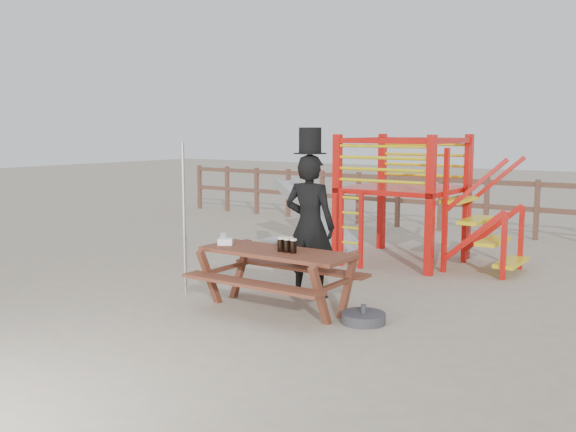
# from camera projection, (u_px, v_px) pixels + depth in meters

# --- Properties ---
(ground) EXTENTS (60.00, 60.00, 0.00)m
(ground) POSITION_uv_depth(u_px,v_px,m) (262.00, 307.00, 7.92)
(ground) COLOR tan
(ground) RESTS_ON ground
(back_fence) EXTENTS (15.09, 0.09, 1.20)m
(back_fence) POSITION_uv_depth(u_px,v_px,m) (463.00, 198.00, 13.51)
(back_fence) COLOR brown
(back_fence) RESTS_ON ground
(playground_fort) EXTENTS (4.71, 1.84, 2.10)m
(playground_fort) POSITION_uv_depth(u_px,v_px,m) (399.00, 197.00, 10.62)
(playground_fort) COLOR red
(playground_fort) RESTS_ON ground
(picnic_table) EXTENTS (1.90, 1.32, 0.73)m
(picnic_table) POSITION_uv_depth(u_px,v_px,m) (277.00, 272.00, 7.73)
(picnic_table) COLOR brown
(picnic_table) RESTS_ON ground
(man_with_hat) EXTENTS (0.74, 0.54, 2.20)m
(man_with_hat) POSITION_uv_depth(u_px,v_px,m) (310.00, 222.00, 8.26)
(man_with_hat) COLOR black
(man_with_hat) RESTS_ON ground
(metal_pole) EXTENTS (0.04, 0.04, 2.00)m
(metal_pole) POSITION_uv_depth(u_px,v_px,m) (184.00, 220.00, 8.35)
(metal_pole) COLOR #B2B2B7
(metal_pole) RESTS_ON ground
(parasol_base) EXTENTS (0.50, 0.50, 0.21)m
(parasol_base) POSITION_uv_depth(u_px,v_px,m) (363.00, 318.00, 7.24)
(parasol_base) COLOR #343439
(parasol_base) RESTS_ON ground
(paper_bag) EXTENTS (0.23, 0.21, 0.08)m
(paper_bag) POSITION_uv_depth(u_px,v_px,m) (225.00, 242.00, 8.06)
(paper_bag) COLOR white
(paper_bag) RESTS_ON picnic_table
(stout_pints) EXTENTS (0.27, 0.16, 0.17)m
(stout_pints) POSITION_uv_depth(u_px,v_px,m) (287.00, 244.00, 7.60)
(stout_pints) COLOR black
(stout_pints) RESTS_ON picnic_table
(empty_glasses) EXTENTS (0.08, 0.08, 0.15)m
(empty_glasses) POSITION_uv_depth(u_px,v_px,m) (223.00, 239.00, 8.07)
(empty_glasses) COLOR silver
(empty_glasses) RESTS_ON picnic_table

